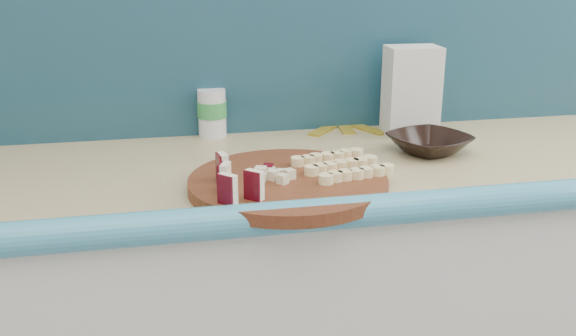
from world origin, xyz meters
The scene contains 10 objects.
kitchen_counter centered at (0.10, 1.50, 0.46)m, with size 2.20×0.63×0.91m.
backsplash centered at (0.10, 1.79, 1.16)m, with size 2.20×0.02×0.50m, color teal.
cutting_board centered at (-0.04, 1.34, 0.92)m, with size 0.39×0.39×0.02m, color #43200E.
apple_wedges centered at (-0.16, 1.27, 0.96)m, with size 0.07×0.16×0.05m.
apple_chunks centered at (-0.07, 1.33, 0.94)m, with size 0.05×0.06×0.02m.
banana_slices centered at (0.07, 1.37, 0.94)m, with size 0.19×0.18×0.02m.
brown_bowl centered at (0.33, 1.51, 0.93)m, with size 0.18×0.18×0.04m, color black.
flour_bag centered at (0.35, 1.68, 1.02)m, with size 0.13×0.09×0.22m, color silver.
canister centered at (-0.15, 1.76, 0.97)m, with size 0.07×0.07×0.12m.
banana_peel centered at (0.20, 1.76, 0.91)m, with size 0.21×0.18×0.01m.
Camera 1 is at (-0.28, 0.18, 1.35)m, focal length 40.00 mm.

